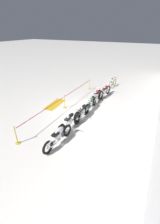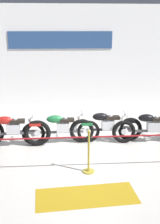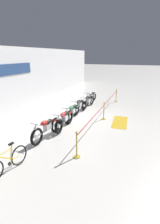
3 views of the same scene
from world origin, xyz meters
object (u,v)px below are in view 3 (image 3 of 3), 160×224
object	(u,v)px
motorcycle_red_0	(47,128)
stanchion_far_left	(98,115)
stanchion_mid_right	(116,97)
motorcycle_black_4	(88,101)
motorcycle_green_2	(72,112)
bicycle	(8,162)
motorcycle_black_3	(79,106)
floor_banner	(120,122)
motorcycle_silver_5	(91,97)
motorcycle_red_1	(64,120)
stanchion_mid_left	(104,114)

from	to	relation	value
motorcycle_red_0	stanchion_far_left	bearing A→B (deg)	-42.26
stanchion_far_left	stanchion_mid_right	xyz separation A→B (m)	(5.73, -0.00, -0.36)
motorcycle_black_4	stanchion_far_left	bearing A→B (deg)	-153.78
motorcycle_red_0	motorcycle_green_2	xyz separation A→B (m)	(2.73, -0.10, -0.02)
motorcycle_green_2	bicycle	bearing A→B (deg)	-179.94
motorcycle_black_3	motorcycle_black_4	distance (m)	1.32
motorcycle_black_4	stanchion_far_left	distance (m)	3.71
floor_banner	motorcycle_silver_5	bearing A→B (deg)	34.18
motorcycle_silver_5	stanchion_far_left	xyz separation A→B (m)	(-4.77, -1.85, 0.27)
motorcycle_silver_5	floor_banner	xyz separation A→B (m)	(-3.59, -2.85, -0.45)
stanchion_mid_right	motorcycle_red_1	bearing A→B (deg)	165.96
motorcycle_green_2	stanchion_mid_right	xyz separation A→B (m)	(5.04, -1.76, -0.10)
motorcycle_black_3	floor_banner	distance (m)	2.96
stanchion_mid_right	motorcycle_silver_5	bearing A→B (deg)	117.36
floor_banner	bicycle	bearing A→B (deg)	150.47
stanchion_far_left	floor_banner	distance (m)	1.70
motorcycle_black_4	bicycle	distance (m)	7.98
motorcycle_red_0	floor_banner	xyz separation A→B (m)	(3.23, -2.86, -0.48)
motorcycle_black_4	motorcycle_silver_5	world-z (taller)	motorcycle_black_4
bicycle	stanchion_far_left	world-z (taller)	stanchion_far_left
motorcycle_black_3	bicycle	xyz separation A→B (m)	(-6.67, -0.05, -0.08)
motorcycle_black_3	stanchion_far_left	bearing A→B (deg)	-138.07
motorcycle_red_0	stanchion_mid_right	distance (m)	7.99
motorcycle_silver_5	floor_banner	distance (m)	4.60
motorcycle_black_4	stanchion_far_left	world-z (taller)	stanchion_far_left
motorcycle_red_0	bicycle	distance (m)	2.61
motorcycle_black_4	floor_banner	world-z (taller)	motorcycle_black_4
motorcycle_black_3	stanchion_mid_right	bearing A→B (deg)	-25.96
motorcycle_black_4	motorcycle_silver_5	xyz separation A→B (m)	(1.44, 0.22, -0.01)
bicycle	floor_banner	size ratio (longest dim) A/B	0.85
motorcycle_silver_5	stanchion_far_left	bearing A→B (deg)	-158.77
stanchion_mid_right	floor_banner	bearing A→B (deg)	-167.64
motorcycle_green_2	stanchion_mid_left	distance (m)	1.88
motorcycle_black_3	motorcycle_silver_5	xyz separation A→B (m)	(2.75, 0.04, -0.01)
motorcycle_black_3	bicycle	distance (m)	6.67
motorcycle_black_3	floor_banner	size ratio (longest dim) A/B	1.07
motorcycle_red_0	motorcycle_black_3	bearing A→B (deg)	-0.73
motorcycle_red_0	motorcycle_black_4	world-z (taller)	motorcycle_red_0
bicycle	motorcycle_black_4	bearing A→B (deg)	-0.86
motorcycle_red_1	bicycle	xyz separation A→B (m)	(-3.95, 0.15, -0.09)
motorcycle_red_1	stanchion_mid_left	bearing A→B (deg)	-38.46
motorcycle_red_0	stanchion_mid_right	bearing A→B (deg)	-13.45
motorcycle_black_3	bicycle	world-z (taller)	bicycle
stanchion_mid_right	motorcycle_red_0	bearing A→B (deg)	166.55
motorcycle_black_4	motorcycle_silver_5	distance (m)	1.46
motorcycle_red_0	motorcycle_silver_5	bearing A→B (deg)	-0.06
motorcycle_red_0	motorcycle_red_1	bearing A→B (deg)	-10.59
motorcycle_black_4	bicycle	world-z (taller)	bicycle
motorcycle_red_0	motorcycle_black_4	xyz separation A→B (m)	(5.37, -0.22, -0.03)
stanchion_mid_left	motorcycle_black_4	bearing A→B (deg)	39.28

